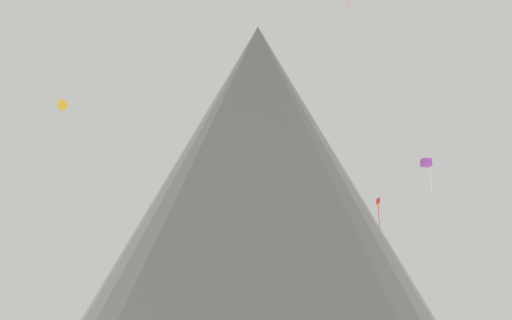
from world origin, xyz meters
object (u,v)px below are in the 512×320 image
kite_gold_high (61,105)px  kite_violet_mid (426,163)px  rock_massif (254,207)px  kite_red_mid (378,207)px

kite_gold_high → kite_violet_mid: 39.31m
rock_massif → kite_violet_mid: rock_massif is taller
kite_red_mid → kite_gold_high: 36.75m
rock_massif → kite_violet_mid: (22.23, -42.14, -7.66)m
rock_massif → kite_gold_high: rock_massif is taller
kite_gold_high → rock_massif: bearing=-158.8°
kite_red_mid → kite_violet_mid: bearing=30.9°
kite_red_mid → kite_violet_mid: kite_violet_mid is taller
kite_red_mid → kite_gold_high: (-34.15, -9.08, 10.11)m
kite_gold_high → kite_violet_mid: (38.50, 1.05, -7.87)m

